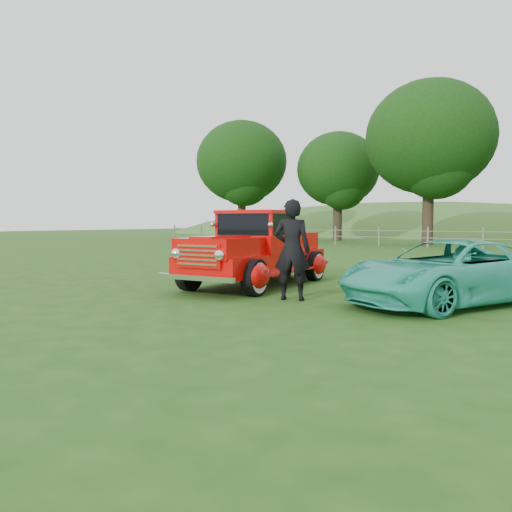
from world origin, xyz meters
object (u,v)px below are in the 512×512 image
Objects in this scene: teal_sedan at (448,272)px; man at (292,250)px; red_pickup at (256,252)px; tree_far_west at (242,162)px; tree_mid_west at (338,169)px; tree_near_west at (430,138)px.

teal_sedan is 2.19× the size of man.
tree_far_west is at bearing 121.96° from red_pickup.
tree_near_west is at bearing -20.56° from tree_mid_west.
tree_far_west is 1.17× the size of tree_mid_west.
tree_mid_west is at bearing 159.44° from tree_near_west.
red_pickup is (3.29, -22.76, -6.00)m from tree_near_west.
red_pickup is at bearing -58.10° from man.
man is at bearing -43.04° from red_pickup.
teal_sedan is at bearing -45.11° from tree_far_west.
tree_far_west is 16.03m from tree_near_west.
red_pickup is 1.21× the size of teal_sedan.
man is at bearing -77.90° from tree_near_west.
man is (21.17, -25.13, -5.51)m from tree_far_west.
tree_mid_west is 8.63m from tree_near_west.
tree_near_west is 2.44× the size of teal_sedan.
teal_sedan is at bearing -7.94° from red_pickup.
tree_near_west is 2.02× the size of red_pickup.
tree_far_west reaches higher than man.
man reaches higher than red_pickup.
tree_mid_west is 0.81× the size of tree_near_west.
tree_far_west is 8.30m from tree_mid_west.
tree_near_west is 5.34× the size of man.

